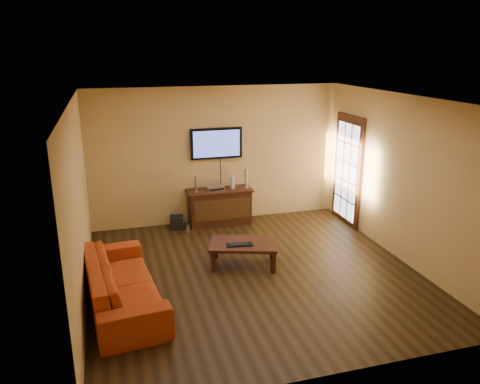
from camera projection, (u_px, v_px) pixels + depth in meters
name	position (u px, v px, depth m)	size (l,w,h in m)	color
ground_plane	(255.00, 273.00, 7.34)	(5.00, 5.00, 0.00)	black
room_walls	(244.00, 160.00, 7.42)	(5.00, 5.00, 5.00)	tan
french_door	(347.00, 171.00, 9.24)	(0.07, 1.02, 2.22)	black
media_console	(220.00, 207.00, 9.29)	(1.28, 0.49, 0.72)	black
television	(216.00, 143.00, 9.12)	(1.03, 0.08, 0.61)	black
coffee_table	(243.00, 246.00, 7.51)	(1.21, 0.93, 0.40)	black
sofa	(122.00, 275.00, 6.34)	(2.25, 0.66, 0.88)	#AB3A13
speaker_left	(196.00, 184.00, 9.01)	(0.09, 0.09, 0.33)	silver
speaker_right	(246.00, 179.00, 9.27)	(0.10, 0.10, 0.38)	silver
av_receiver	(215.00, 188.00, 9.17)	(0.34, 0.24, 0.08)	silver
game_console	(232.00, 182.00, 9.27)	(0.05, 0.18, 0.25)	white
subwoofer	(177.00, 222.00, 9.12)	(0.25, 0.25, 0.25)	black
bottle	(188.00, 229.00, 8.89)	(0.07, 0.07, 0.20)	white
keyboard	(239.00, 245.00, 7.40)	(0.43, 0.21, 0.03)	black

